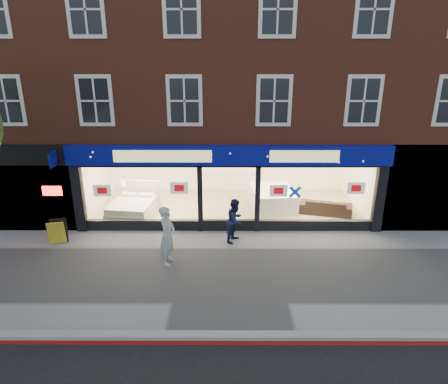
{
  "coord_description": "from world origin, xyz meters",
  "views": [
    {
      "loc": [
        -0.14,
        -10.61,
        6.46
      ],
      "look_at": [
        -0.17,
        2.5,
        1.72
      ],
      "focal_mm": 32.0,
      "sensor_mm": 36.0,
      "label": 1
    }
  ],
  "objects_px": {
    "a_board": "(58,232)",
    "sofa": "(326,206)",
    "pedestrian_blue": "(235,220)",
    "display_bed": "(133,207)",
    "pedestrian_grey": "(167,236)",
    "mattress_stack": "(272,199)"
  },
  "relations": [
    {
      "from": "sofa",
      "to": "mattress_stack",
      "type": "bearing_deg",
      "value": 1.01
    },
    {
      "from": "display_bed",
      "to": "pedestrian_blue",
      "type": "bearing_deg",
      "value": -20.63
    },
    {
      "from": "mattress_stack",
      "to": "a_board",
      "type": "xyz_separation_m",
      "value": [
        -7.82,
        -3.06,
        -0.08
      ]
    },
    {
      "from": "mattress_stack",
      "to": "sofa",
      "type": "xyz_separation_m",
      "value": [
        2.11,
        -0.55,
        -0.12
      ]
    },
    {
      "from": "sofa",
      "to": "pedestrian_grey",
      "type": "bearing_deg",
      "value": 48.9
    },
    {
      "from": "a_board",
      "to": "sofa",
      "type": "bearing_deg",
      "value": 0.53
    },
    {
      "from": "mattress_stack",
      "to": "a_board",
      "type": "relative_size",
      "value": 2.61
    },
    {
      "from": "pedestrian_grey",
      "to": "display_bed",
      "type": "bearing_deg",
      "value": 37.14
    },
    {
      "from": "a_board",
      "to": "pedestrian_blue",
      "type": "xyz_separation_m",
      "value": [
        6.2,
        0.23,
        0.35
      ]
    },
    {
      "from": "display_bed",
      "to": "sofa",
      "type": "bearing_deg",
      "value": 8.22
    },
    {
      "from": "sofa",
      "to": "pedestrian_blue",
      "type": "relative_size",
      "value": 1.32
    },
    {
      "from": "a_board",
      "to": "pedestrian_grey",
      "type": "xyz_separation_m",
      "value": [
        4.04,
        -1.35,
        0.52
      ]
    },
    {
      "from": "mattress_stack",
      "to": "a_board",
      "type": "height_order",
      "value": "mattress_stack"
    },
    {
      "from": "a_board",
      "to": "pedestrian_blue",
      "type": "distance_m",
      "value": 6.21
    },
    {
      "from": "pedestrian_grey",
      "to": "mattress_stack",
      "type": "bearing_deg",
      "value": -30.56
    },
    {
      "from": "mattress_stack",
      "to": "pedestrian_grey",
      "type": "distance_m",
      "value": 5.83
    },
    {
      "from": "sofa",
      "to": "pedestrian_blue",
      "type": "bearing_deg",
      "value": 47.1
    },
    {
      "from": "pedestrian_blue",
      "to": "a_board",
      "type": "bearing_deg",
      "value": 119.36
    },
    {
      "from": "display_bed",
      "to": "a_board",
      "type": "relative_size",
      "value": 2.56
    },
    {
      "from": "display_bed",
      "to": "a_board",
      "type": "xyz_separation_m",
      "value": [
        -2.12,
        -2.39,
        0.01
      ]
    },
    {
      "from": "pedestrian_blue",
      "to": "mattress_stack",
      "type": "bearing_deg",
      "value": -2.54
    },
    {
      "from": "mattress_stack",
      "to": "pedestrian_grey",
      "type": "relative_size",
      "value": 1.19
    }
  ]
}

